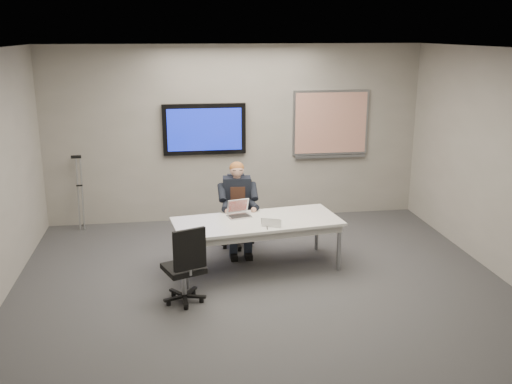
{
  "coord_description": "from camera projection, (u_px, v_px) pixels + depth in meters",
  "views": [
    {
      "loc": [
        -1.02,
        -5.94,
        2.99
      ],
      "look_at": [
        0.02,
        0.96,
        1.01
      ],
      "focal_mm": 40.0,
      "sensor_mm": 36.0,
      "label": 1
    }
  ],
  "objects": [
    {
      "name": "pen",
      "position": [
        267.0,
        227.0,
        7.01
      ],
      "size": [
        0.03,
        0.14,
        0.01
      ],
      "primitive_type": "cylinder",
      "rotation": [
        0.0,
        1.57,
        1.43
      ],
      "color": "black",
      "rests_on": "conference_table"
    },
    {
      "name": "tv_display",
      "position": [
        204.0,
        129.0,
        8.94
      ],
      "size": [
        1.3,
        0.09,
        0.8
      ],
      "color": "black",
      "rests_on": "wall_back"
    },
    {
      "name": "wall_back",
      "position": [
        236.0,
        134.0,
        9.09
      ],
      "size": [
        6.0,
        0.02,
        2.8
      ],
      "primitive_type": "cube",
      "color": "gray",
      "rests_on": "ground"
    },
    {
      "name": "name_tent",
      "position": [
        271.0,
        222.0,
        7.05
      ],
      "size": [
        0.25,
        0.15,
        0.1
      ],
      "primitive_type": null,
      "rotation": [
        0.0,
        0.0,
        -0.36
      ],
      "color": "silver",
      "rests_on": "conference_table"
    },
    {
      "name": "office_chair_far",
      "position": [
        237.0,
        226.0,
        8.17
      ],
      "size": [
        0.55,
        0.55,
        0.94
      ],
      "rotation": [
        0.0,
        0.0,
        -0.27
      ],
      "color": "black",
      "rests_on": "ground"
    },
    {
      "name": "office_chair_near",
      "position": [
        185.0,
        279.0,
        6.42
      ],
      "size": [
        0.58,
        0.58,
        0.93
      ],
      "rotation": [
        0.0,
        0.0,
        3.51
      ],
      "color": "black",
      "rests_on": "ground"
    },
    {
      "name": "ceiling",
      "position": [
        268.0,
        50.0,
        5.85
      ],
      "size": [
        6.0,
        6.0,
        0.02
      ],
      "primitive_type": "cube",
      "color": "silver",
      "rests_on": "wall_back"
    },
    {
      "name": "conference_table",
      "position": [
        257.0,
        226.0,
        7.31
      ],
      "size": [
        2.22,
        1.17,
        0.65
      ],
      "rotation": [
        0.0,
        0.0,
        0.14
      ],
      "color": "white",
      "rests_on": "ground"
    },
    {
      "name": "whiteboard",
      "position": [
        331.0,
        124.0,
        9.25
      ],
      "size": [
        1.25,
        0.08,
        1.1
      ],
      "color": "gray",
      "rests_on": "wall_back"
    },
    {
      "name": "floor",
      "position": [
        267.0,
        298.0,
        6.62
      ],
      "size": [
        6.0,
        6.0,
        0.02
      ],
      "primitive_type": "cube",
      "color": "#3C3C3F",
      "rests_on": "ground"
    },
    {
      "name": "wall_front",
      "position": [
        352.0,
        308.0,
        3.38
      ],
      "size": [
        6.0,
        0.02,
        2.8
      ],
      "primitive_type": "cube",
      "color": "gray",
      "rests_on": "ground"
    },
    {
      "name": "laptop",
      "position": [
        239.0,
        212.0,
        7.46
      ],
      "size": [
        0.33,
        0.34,
        0.21
      ],
      "rotation": [
        0.0,
        0.0,
        0.25
      ],
      "color": "silver",
      "rests_on": "conference_table"
    },
    {
      "name": "seated_person",
      "position": [
        238.0,
        217.0,
        7.89
      ],
      "size": [
        0.4,
        0.69,
        1.25
      ],
      "rotation": [
        0.0,
        0.0,
        -0.08
      ],
      "color": "#202836",
      "rests_on": "office_chair_far"
    },
    {
      "name": "crutch",
      "position": [
        80.0,
        191.0,
        8.79
      ],
      "size": [
        0.17,
        0.44,
        1.24
      ],
      "primitive_type": null,
      "rotation": [
        -0.15,
        0.0,
        -0.02
      ],
      "color": "#A1A4A9",
      "rests_on": "ground"
    }
  ]
}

